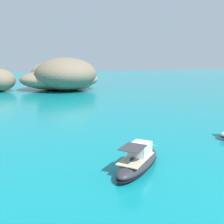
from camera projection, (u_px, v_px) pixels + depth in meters
name	position (u px, v px, depth m)	size (l,w,h in m)	color
islet_large	(62.00, 76.00, 73.32)	(26.46, 28.90, 9.14)	#756651
motorboat_charcoal	(138.00, 160.00, 19.06)	(6.44, 5.49, 2.06)	#2D2D33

